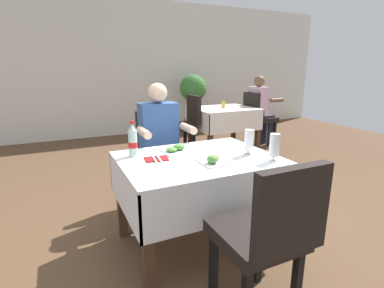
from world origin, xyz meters
The scene contains 18 objects.
ground_plane centered at (0.00, 0.00, 0.00)m, with size 11.00×11.00×0.00m, color brown.
back_wall centered at (0.00, 4.33, 1.37)m, with size 11.00×0.12×2.75m, color silver.
main_dining_table centered at (0.02, -0.02, 0.57)m, with size 1.17×0.88×0.74m.
chair_far_diner_seat centered at (0.02, 0.81, 0.55)m, with size 0.44×0.50×0.97m.
chair_near_camera_side centered at (0.02, -0.85, 0.55)m, with size 0.44×0.50×0.97m.
seated_diner_far centered at (-0.03, 0.70, 0.71)m, with size 0.50×0.46×1.26m.
plate_near_camera centered at (0.06, -0.20, 0.76)m, with size 0.22×0.22×0.07m.
plate_far_diner centered at (-0.06, 0.17, 0.76)m, with size 0.26×0.26×0.06m.
beer_glass_left centered at (0.48, -0.34, 0.84)m, with size 0.07×0.07×0.20m.
beer_glass_middle centered at (0.41, -0.13, 0.84)m, with size 0.07×0.07×0.20m.
cola_bottle_primary centered at (-0.42, 0.21, 0.86)m, with size 0.07×0.07×0.27m.
napkin_cutlery_set centered at (-0.28, 0.06, 0.74)m, with size 0.19×0.20×0.01m.
background_dining_table centered at (1.66, 2.29, 0.56)m, with size 1.03×0.86×0.74m.
background_chair_left centered at (0.94, 2.29, 0.55)m, with size 0.50×0.44×0.97m.
background_chair_right centered at (2.38, 2.29, 0.55)m, with size 0.50×0.44×0.97m.
background_patron centered at (2.43, 2.29, 0.71)m, with size 0.46×0.50×1.26m.
background_table_tumbler centered at (1.65, 2.30, 0.79)m, with size 0.06×0.06×0.11m, color gold.
potted_plant_corner centered at (1.78, 3.75, 0.81)m, with size 0.57×0.57×1.26m.
Camera 1 is at (-0.93, -1.93, 1.40)m, focal length 27.40 mm.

